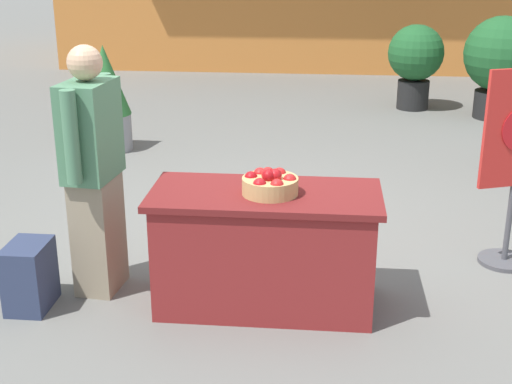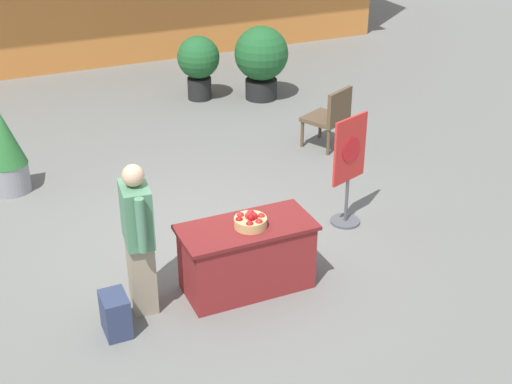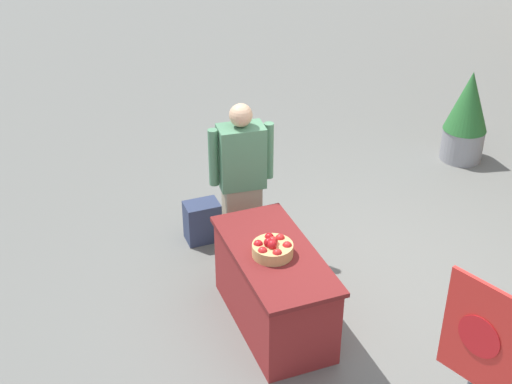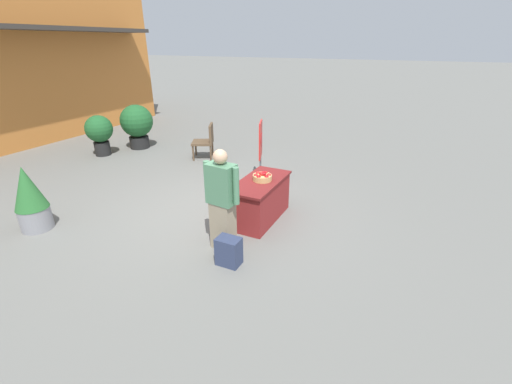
# 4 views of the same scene
# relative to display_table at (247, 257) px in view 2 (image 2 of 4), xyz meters

# --- Properties ---
(ground_plane) EXTENTS (120.00, 120.00, 0.00)m
(ground_plane) POSITION_rel_display_table_xyz_m (-0.14, 1.00, -0.37)
(ground_plane) COLOR slate
(display_table) EXTENTS (1.38, 0.65, 0.74)m
(display_table) POSITION_rel_display_table_xyz_m (0.00, 0.00, 0.00)
(display_table) COLOR maroon
(display_table) RESTS_ON ground_plane
(apple_basket) EXTENTS (0.33, 0.33, 0.16)m
(apple_basket) POSITION_rel_display_table_xyz_m (0.03, -0.03, 0.43)
(apple_basket) COLOR tan
(apple_basket) RESTS_ON display_table
(person_visitor) EXTENTS (0.30, 0.61, 1.58)m
(person_visitor) POSITION_rel_display_table_xyz_m (-1.08, 0.11, 0.43)
(person_visitor) COLOR gray
(person_visitor) RESTS_ON ground_plane
(backpack) EXTENTS (0.24, 0.34, 0.42)m
(backpack) POSITION_rel_display_table_xyz_m (-1.44, -0.19, -0.16)
(backpack) COLOR #2D3856
(backpack) RESTS_ON ground_plane
(poster_board) EXTENTS (0.52, 0.36, 1.38)m
(poster_board) POSITION_rel_display_table_xyz_m (1.63, 0.75, 0.37)
(poster_board) COLOR #4C4C51
(poster_board) RESTS_ON ground_plane
(patio_chair) EXTENTS (0.74, 0.74, 0.93)m
(patio_chair) POSITION_rel_display_table_xyz_m (2.55, 2.81, 0.15)
(patio_chair) COLOR brown
(patio_chair) RESTS_ON ground_plane
(potted_plant_near_right) EXTENTS (0.93, 0.93, 1.28)m
(potted_plant_near_right) POSITION_rel_display_table_xyz_m (2.50, 5.17, 0.36)
(potted_plant_near_right) COLOR black
(potted_plant_near_right) RESTS_ON ground_plane
(potted_plant_far_left) EXTENTS (0.73, 0.73, 1.11)m
(potted_plant_far_left) POSITION_rel_display_table_xyz_m (1.50, 5.60, 0.29)
(potted_plant_far_left) COLOR black
(potted_plant_far_left) RESTS_ON ground_plane
(potted_plant_far_right) EXTENTS (0.52, 0.52, 1.12)m
(potted_plant_far_right) POSITION_rel_display_table_xyz_m (-1.98, 3.28, 0.20)
(potted_plant_far_right) COLOR gray
(potted_plant_far_right) RESTS_ON ground_plane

